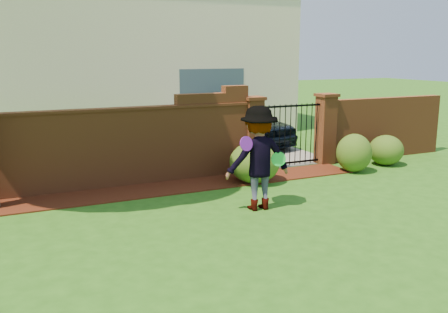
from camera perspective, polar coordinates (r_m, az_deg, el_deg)
name	(u,v)px	position (r m, az deg, el deg)	size (l,w,h in m)	color
ground	(238,239)	(8.04, 1.63, -9.50)	(80.00, 80.00, 0.01)	#255916
mulch_bed	(128,193)	(10.72, -11.02, -4.12)	(11.10, 1.08, 0.03)	#3A140A
brick_wall	(69,149)	(10.96, -17.44, 0.80)	(8.70, 0.31, 2.16)	brown
brick_wall_return	(383,128)	(14.76, 17.87, 3.19)	(4.00, 0.25, 1.70)	brown
pillar_left	(253,134)	(12.30, 3.33, 2.62)	(0.50, 0.50, 1.88)	brown
pillar_right	(325,128)	(13.48, 11.61, 3.20)	(0.50, 0.50, 1.88)	brown
iron_gate	(290,135)	(12.87, 7.65, 2.48)	(1.78, 0.03, 1.60)	black
driveway	(225,142)	(16.48, 0.08, 1.63)	(3.20, 8.00, 0.01)	gray
house	(118,47)	(19.19, -12.08, 12.29)	(12.40, 6.40, 6.30)	beige
car	(245,123)	(15.91, 2.45, 3.87)	(1.71, 4.24, 1.45)	black
shrub_left	(255,163)	(11.31, 3.54, -0.70)	(1.15, 1.15, 0.94)	#274F17
shrub_middle	(354,153)	(12.73, 14.75, 0.39)	(0.88, 0.88, 0.96)	#274F17
shrub_right	(386,150)	(13.78, 18.17, 0.70)	(0.90, 0.90, 0.80)	#274F17
man	(259,159)	(9.27, 4.06, -0.25)	(1.27, 0.73, 1.97)	gray
frisbee_purple	(246,144)	(8.92, 2.58, 1.48)	(0.27, 0.27, 0.03)	purple
frisbee_green	(278,159)	(9.29, 6.29, -0.29)	(0.28, 0.28, 0.03)	green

